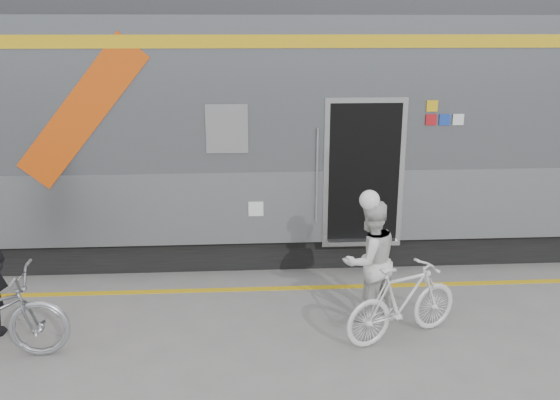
{
  "coord_description": "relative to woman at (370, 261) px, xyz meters",
  "views": [
    {
      "loc": [
        -0.13,
        -5.7,
        3.65
      ],
      "look_at": [
        0.32,
        1.6,
        1.5
      ],
      "focal_mm": 38.0,
      "sensor_mm": 36.0,
      "label": 1
    }
  ],
  "objects": [
    {
      "name": "helmet_woman",
      "position": [
        0.0,
        0.0,
        0.92
      ],
      "size": [
        0.25,
        0.25,
        0.25
      ],
      "primitive_type": "sphere",
      "color": "white",
      "rests_on": "woman"
    },
    {
      "name": "safety_strip",
      "position": [
        -1.44,
        0.94,
        -0.79
      ],
      "size": [
        24.0,
        0.12,
        0.01
      ],
      "primitive_type": "cube",
      "color": "gold",
      "rests_on": "ground"
    },
    {
      "name": "bicycle_right",
      "position": [
        0.3,
        -0.55,
        -0.31
      ],
      "size": [
        1.64,
        1.04,
        0.96
      ],
      "primitive_type": "imported",
      "rotation": [
        0.0,
        0.0,
        1.97
      ],
      "color": "silver",
      "rests_on": "ground"
    },
    {
      "name": "ground",
      "position": [
        -1.44,
        -1.21,
        -0.79
      ],
      "size": [
        90.0,
        90.0,
        0.0
      ],
      "primitive_type": "plane",
      "color": "slate",
      "rests_on": "ground"
    },
    {
      "name": "train",
      "position": [
        -2.0,
        2.99,
        1.26
      ],
      "size": [
        24.0,
        3.17,
        4.1
      ],
      "color": "black",
      "rests_on": "ground"
    },
    {
      "name": "woman",
      "position": [
        0.0,
        0.0,
        0.0
      ],
      "size": [
        0.94,
        0.85,
        1.58
      ],
      "primitive_type": "imported",
      "rotation": [
        0.0,
        0.0,
        3.55
      ],
      "color": "silver",
      "rests_on": "ground"
    }
  ]
}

